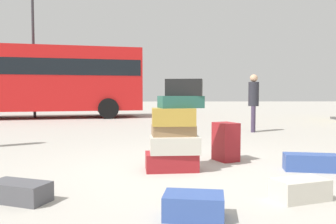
# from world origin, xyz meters

# --- Properties ---
(ground_plane) EXTENTS (80.00, 80.00, 0.00)m
(ground_plane) POSITION_xyz_m (0.00, 0.00, 0.00)
(ground_plane) COLOR #ADA89E
(suitcase_tower) EXTENTS (0.88, 0.62, 1.34)m
(suitcase_tower) POSITION_xyz_m (-0.26, 0.03, 0.59)
(suitcase_tower) COLOR maroon
(suitcase_tower) RESTS_ON ground
(suitcase_maroon_right_side) EXTENTS (0.44, 0.49, 0.64)m
(suitcase_maroon_right_side) POSITION_xyz_m (0.62, 0.68, 0.32)
(suitcase_maroon_right_side) COLOR maroon
(suitcase_maroon_right_side) RESTS_ON ground
(suitcase_navy_upright_blue) EXTENTS (0.78, 0.42, 0.24)m
(suitcase_navy_upright_blue) POSITION_xyz_m (1.70, -0.10, 0.12)
(suitcase_navy_upright_blue) COLOR #334F99
(suitcase_navy_upright_blue) RESTS_ON ground
(suitcase_charcoal_behind_tower) EXTENTS (0.71, 0.51, 0.21)m
(suitcase_charcoal_behind_tower) POSITION_xyz_m (-1.96, -1.40, 0.10)
(suitcase_charcoal_behind_tower) COLOR #4C4C51
(suitcase_charcoal_behind_tower) RESTS_ON ground
(suitcase_navy_foreground_near) EXTENTS (0.59, 0.43, 0.22)m
(suitcase_navy_foreground_near) POSITION_xyz_m (-0.19, -1.92, 0.11)
(suitcase_navy_foreground_near) COLOR #334F99
(suitcase_navy_foreground_near) RESTS_ON ground
(suitcase_cream_left_side) EXTENTS (0.64, 0.48, 0.22)m
(suitcase_cream_left_side) POSITION_xyz_m (0.99, -1.43, 0.11)
(suitcase_cream_left_side) COLOR beige
(suitcase_cream_left_side) RESTS_ON ground
(person_tourist_with_camera) EXTENTS (0.30, 0.33, 1.67)m
(person_tourist_with_camera) POSITION_xyz_m (2.24, 4.84, 0.99)
(person_tourist_with_camera) COLOR #3F334C
(person_tourist_with_camera) RESTS_ON ground
(parked_bus) EXTENTS (9.01, 4.24, 3.15)m
(parked_bus) POSITION_xyz_m (-5.73, 10.63, 1.83)
(parked_bus) COLOR red
(parked_bus) RESTS_ON ground
(lamp_post) EXTENTS (0.36, 0.36, 6.30)m
(lamp_post) POSITION_xyz_m (-6.14, 10.66, 4.09)
(lamp_post) COLOR #333338
(lamp_post) RESTS_ON ground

